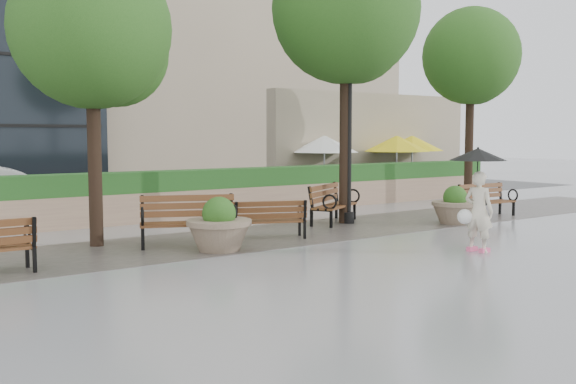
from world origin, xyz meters
TOP-DOWN VIEW (x-y plane):
  - ground at (0.00, 0.00)m, footprint 100.00×100.00m
  - cobble_strip at (0.00, 3.00)m, footprint 28.00×3.20m
  - hedge_wall at (0.00, 7.00)m, footprint 24.00×0.80m
  - cafe_wall at (9.50, 10.00)m, footprint 10.00×0.60m
  - cafe_hedge at (9.00, 7.80)m, footprint 8.00×0.50m
  - asphalt_street at (0.00, 11.00)m, footprint 40.00×7.00m
  - bench_1 at (-2.46, 2.77)m, footprint 2.10×1.49m
  - bench_2 at (-0.56, 2.62)m, footprint 1.74×1.20m
  - bench_3 at (2.29, 3.79)m, footprint 2.01×1.59m
  - bench_4 at (6.70, 2.27)m, footprint 1.78×0.81m
  - planter_left at (-2.20, 1.95)m, footprint 1.30×1.30m
  - planter_right at (4.80, 1.84)m, footprint 1.20×1.20m
  - lamppost at (2.57, 3.51)m, footprint 0.28×0.28m
  - tree_0 at (-3.86, 4.00)m, footprint 3.36×3.25m
  - tree_1 at (2.68, 3.71)m, footprint 3.85×3.82m
  - tree_2 at (9.47, 5.13)m, footprint 3.37×3.26m
  - patio_umb_white at (6.32, 9.20)m, footprint 2.50×2.50m
  - patio_umb_yellow_a at (9.38, 8.54)m, footprint 2.50×2.50m
  - patio_umb_yellow_b at (10.82, 9.11)m, footprint 2.50×2.50m
  - car_right at (-4.46, 10.37)m, footprint 4.47×1.93m
  - pedestrian at (1.95, -1.09)m, footprint 1.12×1.12m

SIDE VIEW (x-z plane):
  - ground at x=0.00m, z-range 0.00..0.00m
  - asphalt_street at x=0.00m, z-range 0.00..0.00m
  - cobble_strip at x=0.00m, z-range 0.00..0.01m
  - bench_2 at x=-0.56m, z-range -0.18..0.70m
  - bench_4 at x=6.70m, z-range -0.19..0.74m
  - bench_3 at x=2.29m, z-range -0.21..0.81m
  - bench_1 at x=-2.46m, z-range -0.21..0.84m
  - planter_right at x=4.80m, z-range -0.11..0.90m
  - planter_left at x=-2.20m, z-range -0.12..0.97m
  - cafe_hedge at x=9.00m, z-range 0.00..0.90m
  - hedge_wall at x=0.00m, z-range -0.01..1.34m
  - car_right at x=-4.46m, z-range 0.00..1.43m
  - pedestrian at x=1.95m, z-range 0.22..2.28m
  - lamppost at x=2.57m, z-range -0.24..3.69m
  - patio_umb_white at x=6.32m, z-range 0.84..3.14m
  - patio_umb_yellow_a at x=9.38m, z-range 0.84..3.14m
  - patio_umb_yellow_b at x=10.82m, z-range 0.84..3.14m
  - cafe_wall at x=9.50m, z-range 0.00..4.00m
  - tree_0 at x=-3.86m, z-range 1.30..7.39m
  - tree_2 at x=9.47m, z-range 1.54..8.16m
  - tree_1 at x=2.68m, z-range 1.67..9.13m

